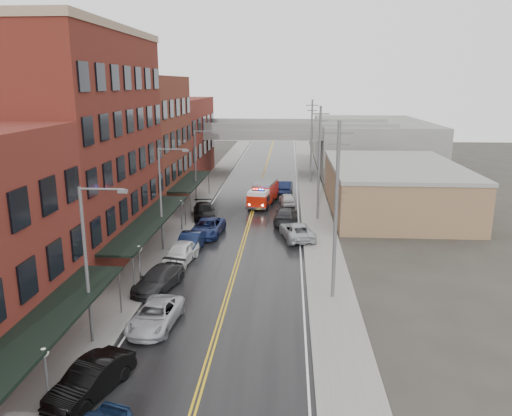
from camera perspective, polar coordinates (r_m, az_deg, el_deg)
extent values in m
cube|color=black|center=(49.06, -1.11, -2.78)|extent=(11.00, 160.00, 0.02)
cube|color=slate|center=(50.18, -9.45, -2.50)|extent=(3.00, 160.00, 0.15)
cube|color=slate|center=(48.97, 7.44, -2.85)|extent=(3.00, 160.00, 0.15)
cube|color=gray|center=(49.83, -7.60, -2.55)|extent=(0.30, 160.00, 0.15)
cube|color=gray|center=(48.89, 5.51, -2.82)|extent=(0.30, 160.00, 0.15)
cube|color=#5A1917|center=(43.72, -19.76, 6.38)|extent=(9.00, 20.00, 18.00)
cube|color=brown|center=(60.23, -13.07, 7.31)|extent=(9.00, 15.00, 15.00)
cube|color=maroon|center=(77.20, -9.28, 7.79)|extent=(9.00, 20.00, 12.00)
cube|color=#936E4F|center=(59.17, 15.39, 2.14)|extent=(14.00, 22.00, 5.00)
cube|color=slate|center=(88.46, 12.97, 7.10)|extent=(18.00, 30.00, 8.00)
cube|color=black|center=(26.32, -23.35, -12.47)|extent=(2.60, 16.00, 0.18)
cylinder|color=slate|center=(32.81, -15.26, -9.31)|extent=(0.10, 0.10, 3.00)
cube|color=black|center=(42.92, -11.98, -1.41)|extent=(2.60, 18.00, 0.18)
cylinder|color=slate|center=(35.26, -13.80, -7.54)|extent=(0.10, 0.10, 3.00)
cylinder|color=slate|center=(51.10, -8.07, -0.49)|extent=(0.10, 0.10, 3.00)
cube|color=black|center=(59.50, -7.47, 3.09)|extent=(2.60, 13.00, 0.18)
cylinder|color=slate|center=(53.75, -7.47, 0.26)|extent=(0.10, 0.10, 3.00)
cylinder|color=slate|center=(65.47, -5.41, 2.81)|extent=(0.10, 0.10, 3.00)
cylinder|color=#59595B|center=(25.06, -22.76, -17.99)|extent=(0.14, 0.14, 2.80)
sphere|color=silver|center=(24.32, -23.11, -14.97)|extent=(0.44, 0.44, 0.44)
cylinder|color=#59595B|center=(36.73, -13.12, -6.77)|extent=(0.14, 0.14, 2.80)
sphere|color=silver|center=(36.23, -13.25, -4.55)|extent=(0.44, 0.44, 0.44)
cylinder|color=#59595B|center=(49.62, -8.50, -1.07)|extent=(0.14, 0.14, 2.80)
sphere|color=silver|center=(49.25, -8.56, 0.62)|extent=(0.44, 0.44, 0.44)
cylinder|color=#59595B|center=(28.76, -18.81, -6.52)|extent=(0.18, 0.18, 9.00)
cylinder|color=#59595B|center=(27.13, -17.20, 2.08)|extent=(2.40, 0.12, 0.12)
cube|color=#59595B|center=(26.78, -14.99, 1.86)|extent=(0.50, 0.22, 0.18)
cylinder|color=#59595B|center=(43.31, -10.83, 0.83)|extent=(0.18, 0.18, 9.00)
cylinder|color=#59595B|center=(42.24, -9.52, 6.63)|extent=(2.40, 0.12, 0.12)
cube|color=#59595B|center=(42.01, -8.05, 6.51)|extent=(0.50, 0.22, 0.18)
cylinder|color=#59595B|center=(58.62, -6.94, 4.43)|extent=(0.18, 0.18, 9.00)
cylinder|color=#59595B|center=(57.83, -5.89, 8.72)|extent=(2.40, 0.12, 0.12)
cube|color=#59595B|center=(57.67, -4.79, 8.63)|extent=(0.50, 0.22, 0.18)
cylinder|color=#59595B|center=(32.96, 9.12, -0.58)|extent=(0.24, 0.24, 12.00)
cube|color=#59595B|center=(32.06, 9.48, 8.44)|extent=(1.80, 0.12, 0.12)
cube|color=#59595B|center=(32.13, 9.43, 7.20)|extent=(1.40, 0.12, 0.12)
cylinder|color=#59595B|center=(52.51, 7.22, 4.95)|extent=(0.24, 0.24, 12.00)
cube|color=#59595B|center=(51.94, 7.40, 10.62)|extent=(1.80, 0.12, 0.12)
cube|color=#59595B|center=(51.99, 7.37, 9.85)|extent=(1.40, 0.12, 0.12)
cylinder|color=#59595B|center=(72.30, 6.34, 7.47)|extent=(0.24, 0.24, 12.00)
cube|color=#59595B|center=(71.89, 6.46, 11.59)|extent=(1.80, 0.12, 0.12)
cube|color=#59595B|center=(71.92, 6.44, 11.03)|extent=(1.40, 0.12, 0.12)
cube|color=slate|center=(79.22, 0.88, 8.68)|extent=(40.00, 10.00, 1.50)
cube|color=slate|center=(80.98, -6.97, 6.02)|extent=(1.60, 8.00, 6.00)
cube|color=slate|center=(79.86, 8.82, 5.84)|extent=(1.60, 8.00, 6.00)
cube|color=#B41808|center=(60.65, 1.07, 1.87)|extent=(3.11, 5.30, 1.90)
cube|color=#B41808|center=(57.35, 0.28, 0.88)|extent=(2.64, 2.72, 1.36)
cube|color=silver|center=(57.15, 0.28, 1.77)|extent=(2.50, 2.52, 0.45)
cube|color=black|center=(57.46, 0.32, 1.19)|extent=(2.50, 1.83, 0.72)
cube|color=slate|center=(60.43, 1.08, 2.88)|extent=(2.82, 4.91, 0.27)
cube|color=black|center=(57.09, 0.28, 2.06)|extent=(1.47, 0.51, 0.13)
sphere|color=#FF0C0C|center=(57.19, -0.21, 2.16)|extent=(0.18, 0.18, 0.18)
sphere|color=#1933FF|center=(56.96, 0.76, 2.11)|extent=(0.18, 0.18, 0.18)
cylinder|color=black|center=(57.67, -0.71, 0.26)|extent=(0.95, 0.47, 0.91)
cylinder|color=black|center=(57.21, 1.22, 0.14)|extent=(0.95, 0.47, 0.91)
cylinder|color=black|center=(60.65, 0.05, 0.96)|extent=(0.95, 0.47, 0.91)
cylinder|color=black|center=(60.21, 1.89, 0.85)|extent=(0.95, 0.47, 0.91)
cylinder|color=black|center=(62.80, 0.55, 1.41)|extent=(0.95, 0.47, 0.91)
cylinder|color=black|center=(62.37, 2.33, 1.31)|extent=(0.95, 0.47, 0.91)
imported|color=black|center=(25.85, -18.34, -18.05)|extent=(3.14, 5.17, 1.61)
imported|color=#AAACB2|center=(31.18, -11.41, -11.93)|extent=(2.83, 5.36, 1.44)
imported|color=#242527|center=(36.31, -11.06, -7.98)|extent=(3.35, 5.65, 1.53)
imported|color=white|center=(41.20, -8.62, -5.07)|extent=(2.65, 5.13, 1.67)
imported|color=#0E1833|center=(43.67, -7.56, -3.95)|extent=(2.02, 5.02, 1.62)
imported|color=#152150|center=(48.13, -5.51, -2.21)|extent=(3.00, 5.83, 1.57)
imported|color=black|center=(54.06, -5.96, -0.37)|extent=(3.33, 5.92, 1.62)
imported|color=#A5A9AD|center=(46.94, 4.69, -2.62)|extent=(3.71, 6.04, 1.56)
imported|color=#232426|center=(52.14, 3.43, -0.86)|extent=(2.64, 5.71, 1.62)
imported|color=#BDBDBD|center=(60.11, 3.57, 1.05)|extent=(2.23, 4.33, 1.41)
imported|color=black|center=(66.44, 3.35, 2.43)|extent=(2.09, 5.17, 1.67)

